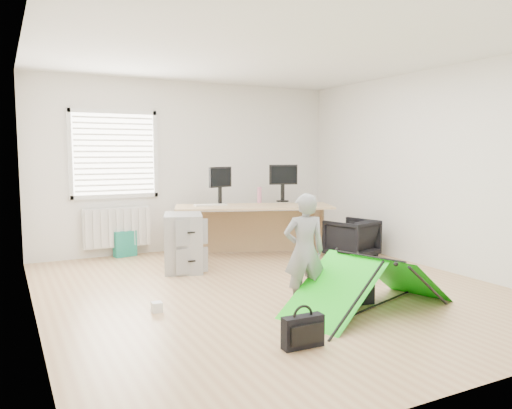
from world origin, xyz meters
name	(u,v)px	position (x,y,z in m)	size (l,w,h in m)	color
ground	(272,289)	(0.00, 0.00, 0.00)	(5.50, 5.50, 0.00)	tan
back_wall	(190,166)	(0.00, 2.75, 1.35)	(5.00, 0.02, 2.70)	silver
window	(114,154)	(-1.20, 2.71, 1.55)	(1.20, 0.06, 1.20)	silver
radiator	(117,227)	(-1.20, 2.67, 0.45)	(1.00, 0.12, 0.60)	silver
desk	(254,232)	(0.60, 1.64, 0.39)	(2.31, 0.74, 0.79)	tan
filing_cabinet	(183,242)	(-0.60, 1.36, 0.38)	(0.49, 0.65, 0.76)	gray
monitor_left	(220,191)	(0.19, 1.96, 1.00)	(0.44, 0.10, 0.42)	black
monitor_right	(283,188)	(1.28, 1.96, 1.01)	(0.45, 0.10, 0.44)	black
keyboard	(211,205)	(0.03, 1.93, 0.80)	(0.48, 0.16, 0.02)	beige
thermos	(259,195)	(0.87, 1.98, 0.91)	(0.07, 0.07, 0.25)	#B5657E
office_chair	(351,239)	(1.88, 0.94, 0.30)	(0.63, 0.65, 0.59)	black
person	(304,251)	(-0.03, -0.74, 0.59)	(0.43, 0.28, 1.17)	gray
kite	(369,283)	(0.50, -1.11, 0.27)	(1.75, 0.77, 0.54)	#18CE13
storage_crate	(350,243)	(2.20, 1.38, 0.14)	(0.50, 0.35, 0.28)	silver
tote_bag	(125,244)	(-1.10, 2.63, 0.20)	(0.33, 0.14, 0.39)	#1C826C
laptop_bag	(303,332)	(-0.62, -1.63, 0.13)	(0.35, 0.11, 0.26)	black
white_box	(157,307)	(-1.42, -0.20, 0.05)	(0.10, 0.10, 0.10)	silver
duffel_bag	(348,293)	(0.46, -0.83, 0.11)	(0.49, 0.25, 0.21)	black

